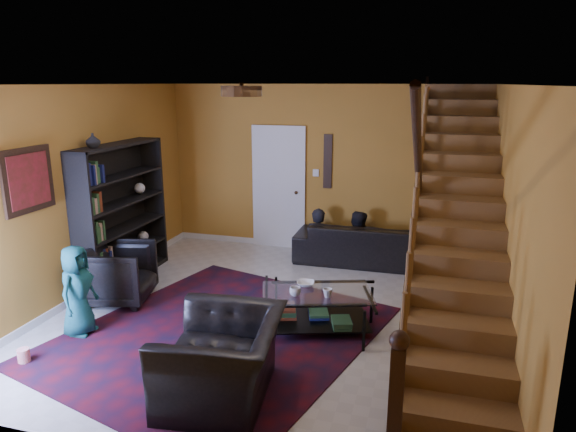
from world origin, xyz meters
name	(u,v)px	position (x,y,z in m)	size (l,w,h in m)	color
floor	(270,316)	(0.00, 0.00, 0.00)	(5.50, 5.50, 0.00)	beige
room	(214,266)	(-1.33, 1.33, 0.05)	(5.50, 5.50, 5.50)	#B77828
staircase	(457,220)	(2.12, 0.00, 1.40)	(0.95, 5.02, 3.18)	brown
bookshelf	(122,216)	(-2.40, 0.60, 0.96)	(0.35, 1.80, 2.00)	black
door	(279,190)	(-0.70, 2.73, 1.02)	(0.82, 0.05, 2.05)	silver
framed_picture	(28,180)	(-2.57, -0.90, 1.75)	(0.04, 0.74, 0.74)	maroon
wall_hanging	(328,161)	(0.15, 2.73, 1.55)	(0.14, 0.03, 0.90)	black
ceiling_fixture	(242,91)	(0.00, -0.80, 2.74)	(0.40, 0.40, 0.10)	#3F2814
rug	(220,335)	(-0.39, -0.66, 0.01)	(3.08, 3.53, 0.02)	#4A0D16
sofa	(365,243)	(0.88, 2.30, 0.32)	(2.22, 0.87, 0.65)	black
armchair_left	(118,274)	(-2.05, -0.12, 0.39)	(0.83, 0.86, 0.78)	black
armchair_right	(222,360)	(0.11, -1.74, 0.38)	(1.18, 1.03, 0.76)	black
person_adult_a	(318,246)	(0.09, 2.35, 0.19)	(0.47, 0.31, 1.28)	black
person_adult_b	(356,249)	(0.73, 2.35, 0.19)	(0.62, 0.48, 1.28)	black
person_child	(77,291)	(-1.95, -1.04, 0.53)	(0.52, 0.34, 1.07)	#175659
coffee_table	(317,308)	(0.65, -0.21, 0.28)	(1.42, 1.08, 0.48)	black
cup_a	(295,291)	(0.43, -0.38, 0.53)	(0.13, 0.13, 0.10)	#999999
cup_b	(328,293)	(0.79, -0.32, 0.53)	(0.11, 0.11, 0.10)	#999999
bowl	(306,284)	(0.48, -0.06, 0.50)	(0.21, 0.21, 0.05)	#999999
vase	(93,141)	(-2.41, 0.10, 2.10)	(0.18, 0.18, 0.19)	#999999
popcorn_bucket	(24,355)	(-2.10, -1.76, 0.09)	(0.12, 0.12, 0.14)	red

